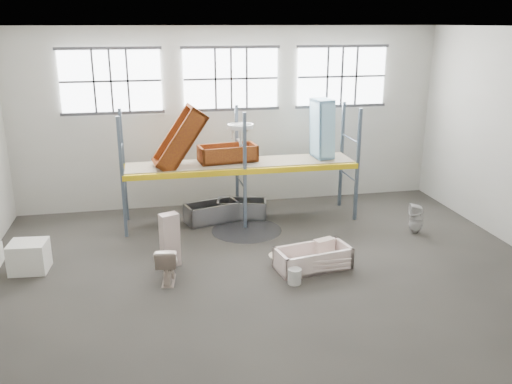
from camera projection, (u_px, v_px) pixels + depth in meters
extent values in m
cube|color=#403D38|center=(270.00, 279.00, 11.23)|extent=(12.00, 10.00, 0.10)
cube|color=silver|center=(273.00, 24.00, 9.69)|extent=(12.00, 10.00, 0.10)
cube|color=#B5B4A8|center=(231.00, 118.00, 15.17)|extent=(12.00, 0.10, 5.00)
cube|color=#A1A094|center=(378.00, 275.00, 5.74)|extent=(12.00, 0.10, 5.00)
cube|color=white|center=(111.00, 81.00, 14.13)|extent=(2.60, 0.04, 1.60)
cube|color=white|center=(231.00, 79.00, 14.74)|extent=(2.60, 0.04, 1.60)
cube|color=white|center=(341.00, 76.00, 15.35)|extent=(2.60, 0.04, 1.60)
cube|color=slate|center=(122.00, 178.00, 12.90)|extent=(0.08, 0.08, 3.00)
cube|color=slate|center=(124.00, 166.00, 14.02)|extent=(0.08, 0.08, 3.00)
cube|color=slate|center=(245.00, 172.00, 13.47)|extent=(0.08, 0.08, 3.00)
cube|color=slate|center=(237.00, 160.00, 14.59)|extent=(0.08, 0.08, 3.00)
cube|color=slate|center=(358.00, 166.00, 14.04)|extent=(0.08, 0.08, 3.00)
cube|color=slate|center=(342.00, 155.00, 15.16)|extent=(0.08, 0.08, 3.00)
cube|color=yellow|center=(245.00, 172.00, 13.47)|extent=(6.00, 0.10, 0.14)
cube|color=yellow|center=(237.00, 160.00, 14.59)|extent=(6.00, 0.10, 0.14)
cube|color=gray|center=(241.00, 163.00, 14.01)|extent=(5.90, 1.10, 0.03)
cylinder|color=black|center=(247.00, 230.00, 13.74)|extent=(1.80, 1.80, 0.00)
cube|color=beige|center=(324.00, 248.00, 11.95)|extent=(0.50, 0.35, 0.43)
imported|color=#F3E3CB|center=(279.00, 258.00, 11.74)|extent=(0.55, 0.55, 0.16)
imported|color=beige|center=(167.00, 263.00, 10.92)|extent=(0.55, 0.83, 0.79)
cube|color=#C6ADA5|center=(170.00, 240.00, 11.58)|extent=(0.45, 0.37, 1.19)
imported|color=silver|center=(416.00, 218.00, 13.48)|extent=(0.43, 0.42, 0.75)
imported|color=silver|center=(241.00, 145.00, 13.65)|extent=(0.69, 0.55, 0.59)
cylinder|color=beige|center=(295.00, 276.00, 10.89)|extent=(0.35, 0.35, 0.32)
cube|color=white|center=(29.00, 257.00, 11.41)|extent=(0.82, 0.72, 0.65)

